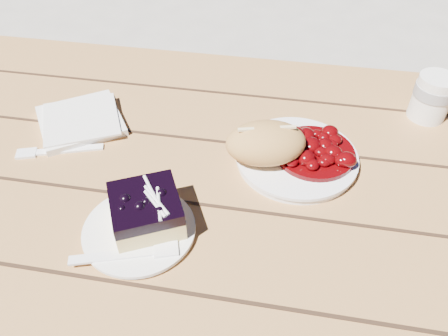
% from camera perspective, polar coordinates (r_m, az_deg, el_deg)
% --- Properties ---
extents(picnic_table, '(2.00, 1.55, 0.75)m').
position_cam_1_polar(picnic_table, '(0.88, 3.21, -8.54)').
color(picnic_table, olive).
rests_on(picnic_table, ground).
extents(main_plate, '(0.21, 0.21, 0.02)m').
position_cam_1_polar(main_plate, '(0.79, 9.40, 1.30)').
color(main_plate, white).
rests_on(main_plate, picnic_table).
extents(goulash_stew, '(0.14, 0.14, 0.04)m').
position_cam_1_polar(goulash_stew, '(0.77, 11.87, 2.87)').
color(goulash_stew, '#4D0205').
rests_on(goulash_stew, main_plate).
extents(bread_roll, '(0.16, 0.12, 0.07)m').
position_cam_1_polar(bread_roll, '(0.74, 5.48, 3.26)').
color(bread_roll, '#BE8B49').
rests_on(bread_roll, main_plate).
extents(dessert_plate, '(0.16, 0.16, 0.01)m').
position_cam_1_polar(dessert_plate, '(0.68, -10.98, -8.03)').
color(dessert_plate, white).
rests_on(dessert_plate, picnic_table).
extents(blueberry_cake, '(0.13, 0.13, 0.06)m').
position_cam_1_polar(blueberry_cake, '(0.66, -10.14, -5.42)').
color(blueberry_cake, '#E7CF7E').
rests_on(blueberry_cake, dessert_plate).
extents(fork_dessert, '(0.16, 0.07, 0.00)m').
position_cam_1_polar(fork_dessert, '(0.65, -14.26, -11.04)').
color(fork_dessert, white).
rests_on(fork_dessert, dessert_plate).
extents(coffee_cup, '(0.07, 0.07, 0.09)m').
position_cam_1_polar(coffee_cup, '(0.95, 25.53, 8.34)').
color(coffee_cup, white).
rests_on(coffee_cup, picnic_table).
extents(napkin_stack, '(0.21, 0.21, 0.01)m').
position_cam_1_polar(napkin_stack, '(0.91, -18.22, 5.88)').
color(napkin_stack, white).
rests_on(napkin_stack, picnic_table).
extents(fork_table, '(0.16, 0.07, 0.00)m').
position_cam_1_polar(fork_table, '(0.85, -19.63, 2.28)').
color(fork_table, white).
rests_on(fork_table, picnic_table).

